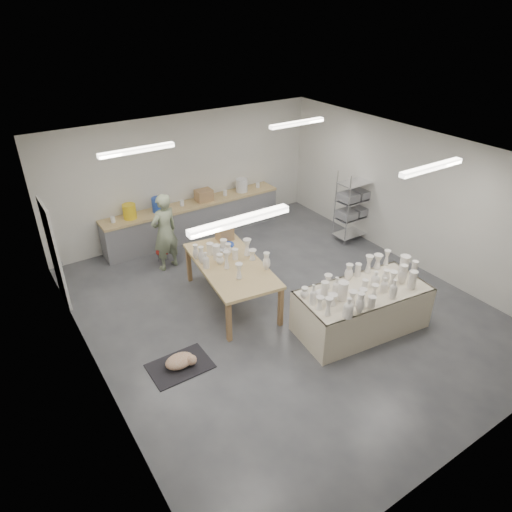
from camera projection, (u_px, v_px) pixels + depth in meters
room at (276, 211)px, 7.96m from camera, size 8.00×8.02×3.00m
back_counter at (194, 218)px, 11.40m from camera, size 4.60×0.60×1.24m
wire_shelf at (354, 205)px, 11.06m from camera, size 0.88×0.48×1.80m
drying_table at (361, 308)px, 8.19m from camera, size 2.47×1.38×1.20m
work_table at (229, 260)px, 8.82m from camera, size 1.46×2.45×1.23m
rug at (180, 366)px, 7.53m from camera, size 1.00×0.70×0.02m
cat at (181, 361)px, 7.47m from camera, size 0.50×0.37×0.21m
potter at (165, 232)px, 9.86m from camera, size 0.72×0.56×1.76m
red_stool at (163, 252)px, 10.37m from camera, size 0.37×0.37×0.29m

